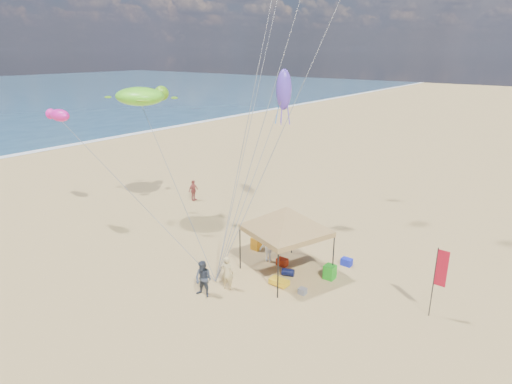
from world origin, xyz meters
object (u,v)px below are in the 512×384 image
cooler_red (282,262)px  person_near_c (269,247)px  person_far_a (193,190)px  feather_flag (439,272)px  person_near_b (203,279)px  chair_green (330,272)px  cooler_blue (347,262)px  canopy_tent (287,209)px  chair_yellow (257,243)px  person_near_a (227,273)px  beach_cart (279,282)px

cooler_red → person_near_c: person_near_c is taller
cooler_red → person_far_a: bearing=158.1°
feather_flag → person_near_b: (-8.68, -4.64, -1.23)m
chair_green → cooler_blue: bearing=88.7°
canopy_tent → chair_yellow: (-2.79, 1.28, -3.03)m
person_near_a → canopy_tent: bearing=-138.8°
cooler_blue → person_near_c: bearing=-148.9°
canopy_tent → person_far_a: bearing=156.7°
cooler_blue → person_far_a: person_far_a is taller
feather_flag → person_near_a: feather_flag is taller
chair_green → person_near_c: person_near_c is taller
cooler_blue → chair_green: chair_green is taller
person_far_a → cooler_blue: bearing=-102.1°
feather_flag → person_near_b: 9.92m
feather_flag → person_far_a: bearing=166.9°
feather_flag → cooler_red: 7.77m
cooler_blue → chair_yellow: (-4.84, -1.32, 0.16)m
chair_green → person_near_b: 6.15m
cooler_red → feather_flag: bearing=0.6°
person_near_c → beach_cart: bearing=121.7°
cooler_red → cooler_blue: 3.32m
canopy_tent → person_far_a: canopy_tent is taller
person_near_b → person_far_a: (-9.75, 8.94, -0.08)m
person_near_b → person_near_c: (0.33, 4.51, -0.05)m
chair_yellow → beach_cart: size_ratio=0.78×
cooler_blue → person_near_c: (-3.45, -2.08, 0.62)m
canopy_tent → chair_green: size_ratio=8.87×
beach_cart → cooler_red: bearing=120.4°
cooler_red → chair_green: chair_green is taller
cooler_red → person_near_c: 1.03m
cooler_red → beach_cart: 2.03m
chair_yellow → person_near_c: bearing=-28.5°
beach_cart → person_far_a: bearing=152.8°
person_near_a → person_far_a: size_ratio=1.07×
canopy_tent → chair_yellow: bearing=155.3°
chair_green → person_near_b: bearing=-127.6°
person_near_a → person_near_c: 3.40m
cooler_red → chair_green: size_ratio=0.77×
feather_flag → person_near_c: size_ratio=1.94×
person_near_a → person_near_b: bearing=44.9°
beach_cart → person_near_c: (-1.85, 1.71, 0.61)m
feather_flag → chair_green: 5.25m
chair_green → person_near_b: (-3.73, -4.86, 0.50)m
person_near_b → person_near_c: person_near_b is taller
chair_green → person_near_c: size_ratio=0.43×
person_near_b → person_far_a: person_near_b is taller
cooler_red → person_near_a: bearing=-102.0°
cooler_red → beach_cart: size_ratio=0.60×
person_near_b → feather_flag: bearing=18.4°
feather_flag → beach_cart: size_ratio=3.48×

